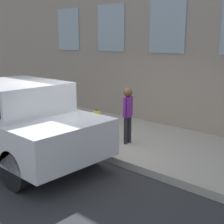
# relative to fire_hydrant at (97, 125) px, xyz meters

# --- Properties ---
(ground_plane) EXTENTS (80.00, 80.00, 0.00)m
(ground_plane) POSITION_rel_fire_hydrant_xyz_m (-0.60, -0.36, -0.59)
(ground_plane) COLOR #2D2D30
(sidewalk) EXTENTS (3.18, 60.00, 0.17)m
(sidewalk) POSITION_rel_fire_hydrant_xyz_m (0.99, -0.36, -0.51)
(sidewalk) COLOR #A8A093
(sidewalk) RESTS_ON ground_plane
(fire_hydrant) EXTENTS (0.34, 0.45, 0.83)m
(fire_hydrant) POSITION_rel_fire_hydrant_xyz_m (0.00, 0.00, 0.00)
(fire_hydrant) COLOR gold
(fire_hydrant) RESTS_ON sidewalk
(person) EXTENTS (0.35, 0.23, 1.43)m
(person) POSITION_rel_fire_hydrant_xyz_m (0.39, -0.72, 0.44)
(person) COLOR #232328
(person) RESTS_ON sidewalk
(parked_car_silver_near) EXTENTS (2.04, 4.56, 1.82)m
(parked_car_silver_near) POSITION_rel_fire_hydrant_xyz_m (-1.82, 0.79, 0.42)
(parked_car_silver_near) COLOR black
(parked_car_silver_near) RESTS_ON ground_plane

